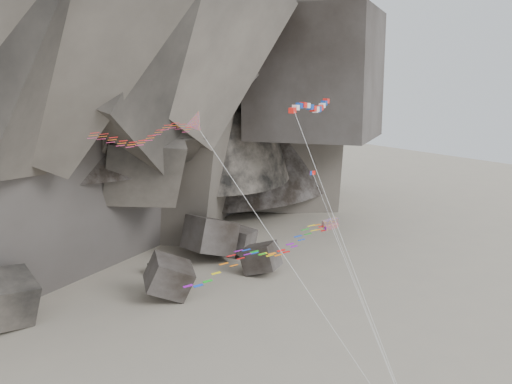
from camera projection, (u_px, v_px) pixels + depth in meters
boulder_field at (99, 284)px, 71.06m from camera, size 57.95×17.05×7.41m
delta_kite at (141, 134)px, 38.85m from camera, size 16.63×17.22×24.60m
banner_kite at (313, 109)px, 47.88m from camera, size 8.00×17.73×24.81m
parafoil_kite at (259, 252)px, 43.74m from camera, size 15.61×13.71×15.16m
pennant_kite at (341, 246)px, 43.37m from camera, size 0.50×12.41×19.63m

